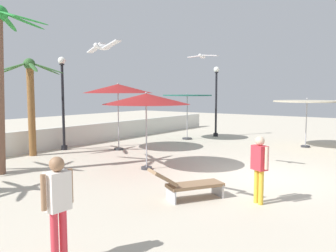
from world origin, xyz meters
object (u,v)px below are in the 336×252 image
(patio_umbrella_1, at_px, (118,89))
(lamp_post_0, at_px, (216,96))
(guest_0, at_px, (259,163))
(guest_1, at_px, (58,199))
(palm_tree_0, at_px, (31,93))
(seagull_1, at_px, (102,47))
(patio_umbrella_0, at_px, (307,103))
(lounge_chair_0, at_px, (186,184))
(patio_umbrella_3, at_px, (146,99))
(patio_umbrella_2, at_px, (187,98))
(seagull_0, at_px, (202,56))
(lamp_post_1, at_px, (63,96))

(patio_umbrella_1, distance_m, lamp_post_0, 7.06)
(lamp_post_0, height_order, guest_0, lamp_post_0)
(patio_umbrella_1, bearing_deg, guest_1, -141.20)
(palm_tree_0, relative_size, seagull_1, 3.10)
(palm_tree_0, bearing_deg, seagull_1, -112.74)
(patio_umbrella_0, bearing_deg, guest_1, 179.87)
(lounge_chair_0, xyz_separation_m, guest_1, (-3.86, -0.14, 0.62))
(patio_umbrella_3, xyz_separation_m, guest_0, (-1.34, -4.53, -1.43))
(guest_0, bearing_deg, lounge_chair_0, 116.07)
(patio_umbrella_0, height_order, patio_umbrella_3, patio_umbrella_3)
(patio_umbrella_1, xyz_separation_m, palm_tree_0, (-3.15, 1.90, -0.19))
(lamp_post_0, xyz_separation_m, guest_0, (-10.65, -6.82, -1.40))
(patio_umbrella_2, distance_m, seagull_0, 8.20)
(patio_umbrella_2, relative_size, palm_tree_0, 0.67)
(palm_tree_0, distance_m, guest_0, 10.16)
(seagull_0, bearing_deg, palm_tree_0, 101.56)
(palm_tree_0, distance_m, lounge_chair_0, 8.84)
(patio_umbrella_1, xyz_separation_m, seagull_0, (-1.67, -5.35, 1.01))
(patio_umbrella_1, height_order, guest_1, patio_umbrella_1)
(lamp_post_1, distance_m, lounge_chair_0, 9.35)
(patio_umbrella_1, height_order, guest_0, patio_umbrella_1)
(patio_umbrella_1, distance_m, seagull_0, 5.69)
(patio_umbrella_2, bearing_deg, lounge_chair_0, -147.44)
(patio_umbrella_2, bearing_deg, patio_umbrella_3, -157.58)
(patio_umbrella_0, xyz_separation_m, guest_0, (-9.52, -1.38, -1.16))
(palm_tree_0, height_order, seagull_1, palm_tree_0)
(seagull_1, bearing_deg, lamp_post_1, 57.66)
(lamp_post_0, distance_m, lamp_post_1, 9.02)
(patio_umbrella_0, distance_m, guest_0, 9.68)
(lounge_chair_0, bearing_deg, palm_tree_0, 81.05)
(lamp_post_0, xyz_separation_m, seagull_1, (-13.22, -4.31, 1.23))
(palm_tree_0, relative_size, lounge_chair_0, 2.14)
(seagull_0, bearing_deg, lounge_chair_0, -156.56)
(lamp_post_0, relative_size, guest_1, 2.45)
(patio_umbrella_1, relative_size, seagull_0, 2.91)
(guest_0, bearing_deg, seagull_0, 53.45)
(patio_umbrella_1, distance_m, lamp_post_1, 2.52)
(guest_1, bearing_deg, patio_umbrella_1, 38.80)
(seagull_0, bearing_deg, patio_umbrella_1, 72.67)
(seagull_1, bearing_deg, guest_1, -151.68)
(patio_umbrella_0, relative_size, lounge_chair_0, 1.65)
(patio_umbrella_0, bearing_deg, guest_0, -171.77)
(patio_umbrella_3, distance_m, guest_1, 6.87)
(guest_1, relative_size, seagull_1, 1.30)
(palm_tree_0, height_order, guest_1, palm_tree_0)
(patio_umbrella_1, xyz_separation_m, guest_0, (-3.72, -8.12, -1.80))
(guest_1, bearing_deg, patio_umbrella_3, 27.62)
(patio_umbrella_3, xyz_separation_m, lamp_post_1, (0.93, 5.63, 0.05))
(patio_umbrella_0, bearing_deg, seagull_0, 169.41)
(patio_umbrella_2, bearing_deg, patio_umbrella_0, -81.32)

